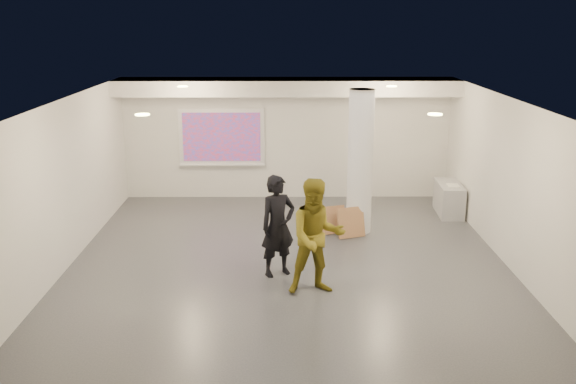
{
  "coord_description": "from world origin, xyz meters",
  "views": [
    {
      "loc": [
        -0.09,
        -11.09,
        4.4
      ],
      "look_at": [
        0.0,
        0.4,
        1.25
      ],
      "focal_mm": 40.0,
      "sensor_mm": 36.0,
      "label": 1
    }
  ],
  "objects_px": {
    "credenza": "(449,199)",
    "man": "(317,237)",
    "woman": "(278,226)",
    "column": "(360,162)",
    "projection_screen": "(222,138)"
  },
  "relations": [
    {
      "from": "credenza",
      "to": "man",
      "type": "height_order",
      "value": "man"
    },
    {
      "from": "credenza",
      "to": "woman",
      "type": "distance_m",
      "value": 5.32
    },
    {
      "from": "column",
      "to": "woman",
      "type": "height_order",
      "value": "column"
    },
    {
      "from": "column",
      "to": "man",
      "type": "bearing_deg",
      "value": -108.72
    },
    {
      "from": "column",
      "to": "man",
      "type": "relative_size",
      "value": 1.56
    },
    {
      "from": "woman",
      "to": "man",
      "type": "relative_size",
      "value": 0.93
    },
    {
      "from": "credenza",
      "to": "woman",
      "type": "bearing_deg",
      "value": -134.49
    },
    {
      "from": "man",
      "to": "credenza",
      "type": "bearing_deg",
      "value": 43.69
    },
    {
      "from": "column",
      "to": "projection_screen",
      "type": "relative_size",
      "value": 1.43
    },
    {
      "from": "woman",
      "to": "man",
      "type": "distance_m",
      "value": 0.99
    },
    {
      "from": "projection_screen",
      "to": "credenza",
      "type": "bearing_deg",
      "value": -14.85
    },
    {
      "from": "projection_screen",
      "to": "man",
      "type": "distance_m",
      "value": 6.13
    },
    {
      "from": "projection_screen",
      "to": "credenza",
      "type": "xyz_separation_m",
      "value": [
        5.32,
        -1.41,
        -1.17
      ]
    },
    {
      "from": "projection_screen",
      "to": "man",
      "type": "relative_size",
      "value": 1.09
    },
    {
      "from": "credenza",
      "to": "woman",
      "type": "relative_size",
      "value": 0.68
    }
  ]
}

